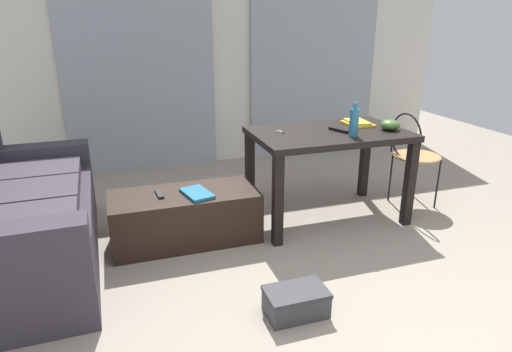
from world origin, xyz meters
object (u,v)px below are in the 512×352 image
object	(u,v)px
book_stack	(358,123)
scissors	(282,132)
coffee_table	(185,217)
couch	(20,222)
wire_chair	(411,149)
tv_remote_primary	(159,194)
bottle_near	(354,122)
shoebox	(296,302)
craft_table	(329,144)
bowl	(390,125)
magazine	(197,193)
tv_remote_on_table	(339,130)

from	to	relation	value
book_stack	scissors	bearing A→B (deg)	-175.69
coffee_table	scissors	bearing A→B (deg)	8.05
couch	scissors	xyz separation A→B (m)	(1.93, 0.14, 0.43)
wire_chair	tv_remote_primary	distance (m)	2.20
bottle_near	book_stack	bearing A→B (deg)	54.63
wire_chair	book_stack	xyz separation A→B (m)	(-0.48, 0.13, 0.24)
scissors	shoebox	world-z (taller)	scissors
coffee_table	wire_chair	size ratio (longest dim) A/B	1.28
couch	bottle_near	distance (m)	2.48
scissors	craft_table	bearing A→B (deg)	-10.31
wire_chair	scissors	bearing A→B (deg)	176.27
wire_chair	tv_remote_primary	world-z (taller)	wire_chair
book_stack	scissors	xyz separation A→B (m)	(-0.72, -0.05, -0.01)
bottle_near	bowl	distance (m)	0.40
couch	tv_remote_primary	distance (m)	0.93
bottle_near	tv_remote_primary	size ratio (longest dim) A/B	1.52
bowl	book_stack	distance (m)	0.29
wire_chair	magazine	size ratio (longest dim) A/B	3.04
couch	tv_remote_on_table	world-z (taller)	couch
couch	coffee_table	bearing A→B (deg)	1.41
wire_chair	book_stack	bearing A→B (deg)	164.55
book_stack	couch	bearing A→B (deg)	-175.73
craft_table	magazine	xyz separation A→B (m)	(-1.12, -0.12, -0.25)
tv_remote_on_table	magazine	bearing A→B (deg)	164.06
tv_remote_primary	shoebox	bearing A→B (deg)	-65.20
wire_chair	tv_remote_on_table	distance (m)	0.78
book_stack	tv_remote_on_table	distance (m)	0.31
wire_chair	bowl	world-z (taller)	wire_chair
couch	book_stack	xyz separation A→B (m)	(2.65, 0.20, 0.45)
tv_remote_on_table	scissors	size ratio (longest dim) A/B	1.62
coffee_table	bowl	size ratio (longest dim) A/B	7.05
bottle_near	shoebox	distance (m)	1.51
bowl	tv_remote_on_table	distance (m)	0.42
magazine	bowl	bearing A→B (deg)	-13.71
bottle_near	shoebox	size ratio (longest dim) A/B	0.73
tv_remote_primary	magazine	size ratio (longest dim) A/B	0.60
bottle_near	scissors	world-z (taller)	bottle_near
bottle_near	craft_table	bearing A→B (deg)	115.26
scissors	book_stack	bearing A→B (deg)	4.31
bowl	magazine	bearing A→B (deg)	179.77
coffee_table	scissors	world-z (taller)	scissors
wire_chair	tv_remote_primary	size ratio (longest dim) A/B	5.09
couch	bowl	xyz separation A→B (m)	(2.80, -0.05, 0.47)
shoebox	bowl	bearing A→B (deg)	39.58
coffee_table	tv_remote_on_table	size ratio (longest dim) A/B	5.78
couch	book_stack	size ratio (longest dim) A/B	6.78
bottle_near	bowl	xyz separation A→B (m)	(0.39, 0.08, -0.07)
craft_table	bottle_near	size ratio (longest dim) A/B	4.83
magazine	shoebox	distance (m)	1.14
couch	scissors	distance (m)	1.98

